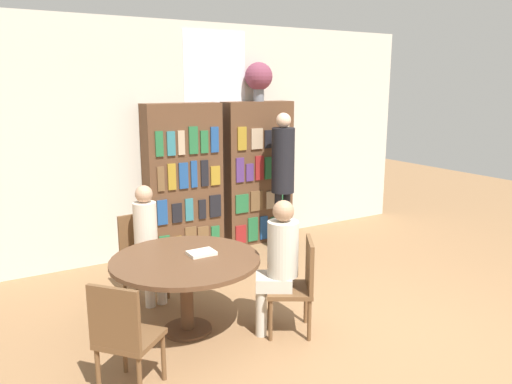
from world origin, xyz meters
TOP-DOWN VIEW (x-y plane):
  - ground_plane at (0.00, 0.00)m, footprint 16.00×16.00m
  - wall_back at (0.00, 3.32)m, footprint 6.40×0.07m
  - bookshelf_left at (-0.56, 3.12)m, footprint 1.00×0.34m
  - bookshelf_right at (0.56, 3.12)m, footprint 1.00×0.34m
  - flower_vase at (0.58, 3.13)m, footprint 0.38×0.38m
  - reading_table at (-1.39, 1.12)m, footprint 1.33×1.33m
  - chair_near_camera at (-2.15, 0.46)m, footprint 0.56×0.56m
  - chair_left_side at (-1.48, 2.12)m, footprint 0.43×0.43m
  - chair_far_side at (-0.53, 0.60)m, footprint 0.55×0.55m
  - seated_reader_left at (-1.46, 1.94)m, footprint 0.27×0.37m
  - seated_reader_right at (-0.68, 0.69)m, footprint 0.42×0.40m
  - librarian_standing at (0.65, 2.62)m, footprint 0.30×0.57m
  - open_book_on_table at (-1.23, 1.13)m, footprint 0.24×0.18m

SIDE VIEW (x-z plane):
  - ground_plane at x=0.00m, z-range 0.00..0.00m
  - chair_near_camera at x=-2.15m, z-range 0.05..0.92m
  - chair_left_side at x=-1.48m, z-range 0.05..0.92m
  - chair_far_side at x=-0.53m, z-range 0.05..0.92m
  - reading_table at x=-1.39m, z-range 0.25..0.96m
  - seated_reader_left at x=-1.46m, z-range 0.07..1.29m
  - seated_reader_right at x=-0.68m, z-range 0.09..1.32m
  - open_book_on_table at x=-1.23m, z-range 0.71..0.74m
  - bookshelf_right at x=0.56m, z-range 0.00..1.98m
  - bookshelf_left at x=-0.56m, z-range 0.00..1.98m
  - librarian_standing at x=0.65m, z-range 0.21..2.07m
  - wall_back at x=0.00m, z-range 0.01..3.01m
  - flower_vase at x=0.58m, z-range 2.04..2.56m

